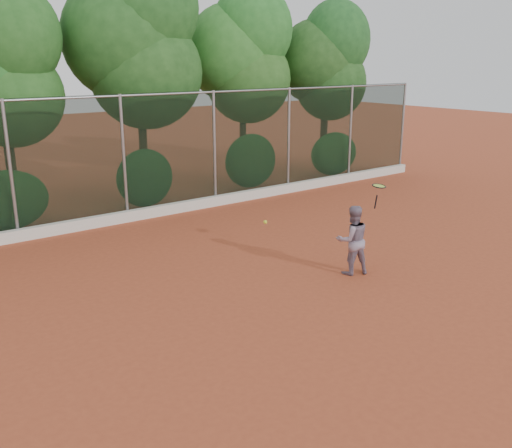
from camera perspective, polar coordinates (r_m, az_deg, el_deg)
ground at (r=11.01m, az=3.20°, el=-7.42°), size 80.00×80.00×0.00m
concrete_curb at (r=16.44m, az=-12.46°, el=0.81°), size 24.00×0.20×0.30m
tennis_player at (r=12.15m, az=9.62°, el=-1.58°), size 0.88×0.79×1.49m
chainlink_fence at (r=16.25m, az=-13.10°, el=6.76°), size 24.09×0.09×3.50m
foliage_backdrop at (r=17.67m, az=-18.12°, el=15.43°), size 23.70×3.63×7.55m
tennis_racket at (r=12.11m, az=12.17°, el=3.55°), size 0.34×0.34×0.53m
tennis_ball_in_flight at (r=10.53m, az=0.94°, el=0.20°), size 0.07×0.07×0.07m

